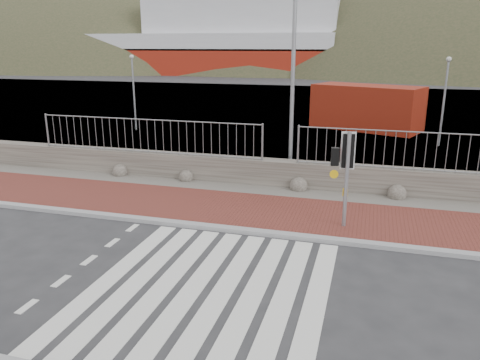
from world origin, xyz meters
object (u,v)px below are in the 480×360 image
(traffic_signal_far, at_px, (346,160))
(shipping_container, at_px, (366,107))
(ferry, at_px, (205,40))
(streetlight, at_px, (297,51))

(traffic_signal_far, height_order, shipping_container, traffic_signal_far)
(traffic_signal_far, bearing_deg, ferry, -75.53)
(ferry, relative_size, shipping_container, 8.48)
(shipping_container, bearing_deg, traffic_signal_far, -68.63)
(ferry, xyz_separation_m, traffic_signal_far, (26.97, -63.91, -3.50))
(traffic_signal_far, distance_m, streetlight, 5.21)
(streetlight, xyz_separation_m, shipping_container, (2.17, 11.62, -3.20))
(streetlight, distance_m, shipping_container, 12.25)
(streetlight, height_order, shipping_container, streetlight)
(ferry, bearing_deg, shipping_container, -60.63)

